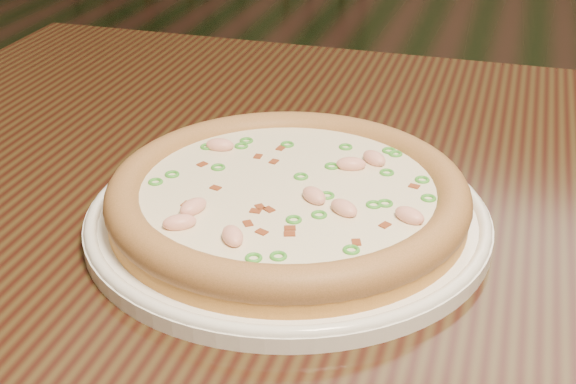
# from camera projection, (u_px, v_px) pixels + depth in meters

# --- Properties ---
(hero_table) EXTENTS (1.20, 0.80, 0.75)m
(hero_table) POSITION_uv_depth(u_px,v_px,m) (438.00, 316.00, 0.69)
(hero_table) COLOR black
(hero_table) RESTS_ON ground
(plate) EXTENTS (0.32, 0.32, 0.02)m
(plate) POSITION_uv_depth(u_px,v_px,m) (288.00, 216.00, 0.63)
(plate) COLOR white
(plate) RESTS_ON hero_table
(pizza) EXTENTS (0.28, 0.28, 0.03)m
(pizza) POSITION_uv_depth(u_px,v_px,m) (288.00, 195.00, 0.62)
(pizza) COLOR gold
(pizza) RESTS_ON plate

